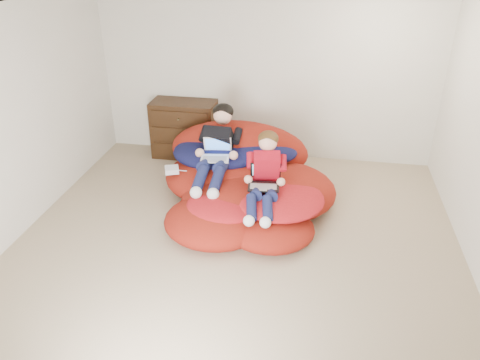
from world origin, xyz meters
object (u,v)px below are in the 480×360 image
object	(u,v)px
beanbag_pile	(243,181)
laptop_black	(265,179)
younger_boy	(265,172)
dresser	(185,129)
older_boy	(218,145)
laptop_white	(216,152)

from	to	relation	value
beanbag_pile	laptop_black	world-z (taller)	beanbag_pile
younger_boy	dresser	bearing A→B (deg)	131.24
older_boy	beanbag_pile	bearing A→B (deg)	-20.69
younger_boy	laptop_white	xyz separation A→B (m)	(-0.69, 0.46, -0.01)
dresser	laptop_black	size ratio (longest dim) A/B	2.47
older_boy	laptop_black	size ratio (longest dim) A/B	3.37
dresser	beanbag_pile	xyz separation A→B (m)	(1.12, -1.22, -0.17)
older_boy	younger_boy	bearing A→B (deg)	-39.96
older_boy	laptop_black	distance (m)	0.92
dresser	laptop_white	xyz separation A→B (m)	(0.77, -1.20, 0.21)
beanbag_pile	laptop_white	world-z (taller)	beanbag_pile
older_boy	laptop_black	world-z (taller)	older_boy
older_boy	laptop_white	distance (m)	0.13
beanbag_pile	younger_boy	size ratio (longest dim) A/B	2.34
laptop_black	dresser	bearing A→B (deg)	130.83
younger_boy	laptop_white	size ratio (longest dim) A/B	2.58
dresser	younger_boy	xyz separation A→B (m)	(1.46, -1.66, 0.21)
beanbag_pile	younger_boy	bearing A→B (deg)	-52.83
dresser	laptop_black	bearing A→B (deg)	-49.17
younger_boy	laptop_white	distance (m)	0.83
beanbag_pile	laptop_white	xyz separation A→B (m)	(-0.35, 0.02, 0.37)
dresser	older_boy	size ratio (longest dim) A/B	0.73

